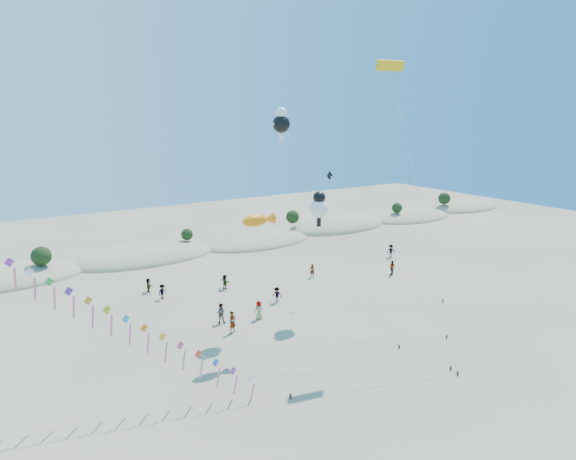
{
  "coord_description": "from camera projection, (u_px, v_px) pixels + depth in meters",
  "views": [
    {
      "loc": [
        -16.29,
        -15.55,
        17.79
      ],
      "look_at": [
        2.4,
        14.0,
        9.56
      ],
      "focal_mm": 30.0,
      "sensor_mm": 36.0,
      "label": 1
    }
  ],
  "objects": [
    {
      "name": "dune_ridge",
      "position": [
        153.0,
        255.0,
        63.0
      ],
      "size": [
        145.3,
        11.49,
        5.57
      ],
      "color": "gray",
      "rests_on": "ground"
    },
    {
      "name": "fish_kite",
      "position": [
        259.0,
        221.0,
        36.85
      ],
      "size": [
        10.8,
        11.9,
        10.56
      ],
      "color": "#3F2D1E",
      "rests_on": "ground"
    },
    {
      "name": "kite_train",
      "position": [
        52.0,
        285.0,
        28.45
      ],
      "size": [
        23.4,
        12.86,
        16.06
      ],
      "color": "#3F2D1E",
      "rests_on": "ground"
    },
    {
      "name": "parafoil_kite",
      "position": [
        391.0,
        70.0,
        37.76
      ],
      "size": [
        2.78,
        10.35,
        22.17
      ],
      "color": "#3F2D1E",
      "rests_on": "ground"
    },
    {
      "name": "dark_kite",
      "position": [
        363.0,
        213.0,
        48.15
      ],
      "size": [
        7.85,
        9.37,
        12.52
      ],
      "color": "#3F2D1E",
      "rests_on": "ground"
    },
    {
      "name": "cartoon_kite_high",
      "position": [
        282.0,
        122.0,
        42.28
      ],
      "size": [
        8.99,
        13.9,
        18.63
      ],
      "color": "#3F2D1E",
      "rests_on": "ground"
    },
    {
      "name": "beachgoers",
      "position": [
        269.0,
        285.0,
        49.79
      ],
      "size": [
        31.21,
        14.45,
        1.9
      ],
      "color": "slate",
      "rests_on": "ground"
    },
    {
      "name": "cartoon_kite_low",
      "position": [
        319.0,
        206.0,
        43.17
      ],
      "size": [
        1.81,
        10.64,
        11.33
      ],
      "color": "#3F2D1E",
      "rests_on": "ground"
    }
  ]
}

